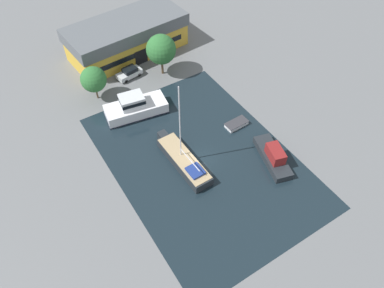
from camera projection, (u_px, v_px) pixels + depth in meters
The scene contains 10 objects.
ground_plane at pixel (202, 160), 51.14m from camera, with size 440.00×440.00×0.00m, color slate.
water_canal at pixel (202, 160), 51.13m from camera, with size 22.61×32.56×0.01m, color black.
warehouse_building at pixel (127, 37), 65.78m from camera, with size 21.38×10.87×6.08m.
quay_tree_near_building at pixel (161, 49), 60.32m from camera, with size 4.89×4.89×7.20m.
quay_tree_by_water at pixel (93, 79), 56.91m from camera, with size 3.99×3.99×5.70m.
parked_car at pixel (129, 73), 62.56m from camera, with size 4.50×2.52×1.73m.
sailboat_moored at pixel (183, 160), 50.18m from camera, with size 2.91×11.11×13.01m.
motor_cruiser at pixel (135, 107), 56.30m from camera, with size 9.79×5.24×3.54m.
small_dinghy at pixel (236, 124), 55.29m from camera, with size 3.52×1.83×0.65m.
cabin_boat at pixel (273, 156), 50.40m from camera, with size 4.43×8.10×2.62m.
Camera 1 is at (-18.43, -26.59, 39.69)m, focal length 35.00 mm.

